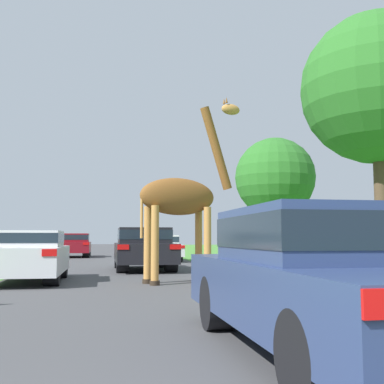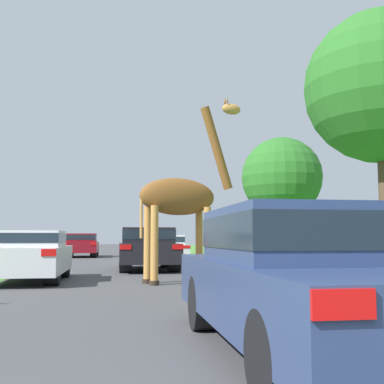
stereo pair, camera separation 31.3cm
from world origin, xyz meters
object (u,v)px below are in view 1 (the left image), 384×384
at_px(car_far_ahead, 28,255).
at_px(car_verge_right, 74,244).
at_px(car_queue_right, 159,247).
at_px(car_queue_left, 144,247).
at_px(tree_left_edge, 377,89).
at_px(car_lead_maroon, 323,275).
at_px(tree_right_cluster, 275,178).
at_px(giraffe_near_road, 182,200).

height_order(car_far_ahead, car_verge_right, car_verge_right).
xyz_separation_m(car_queue_right, car_far_ahead, (-4.62, -10.87, 0.02)).
bearing_deg(car_queue_left, tree_left_edge, -20.60).
bearing_deg(car_far_ahead, car_lead_maroon, -64.62).
distance_m(car_lead_maroon, car_far_ahead, 9.57).
relative_size(tree_left_edge, tree_right_cluster, 1.33).
height_order(giraffe_near_road, car_far_ahead, giraffe_near_road).
height_order(giraffe_near_road, car_queue_left, giraffe_near_road).
bearing_deg(car_far_ahead, tree_left_edge, 6.79).
height_order(giraffe_near_road, tree_left_edge, tree_left_edge).
height_order(car_queue_right, car_verge_right, car_verge_right).
bearing_deg(car_verge_right, giraffe_near_road, -77.97).
relative_size(car_far_ahead, tree_left_edge, 0.46).
bearing_deg(car_verge_right, tree_right_cluster, -24.74).
bearing_deg(car_lead_maroon, giraffe_near_road, 91.46).
height_order(giraffe_near_road, car_lead_maroon, giraffe_near_road).
xyz_separation_m(car_lead_maroon, car_queue_right, (0.52, 19.51, -0.08)).
height_order(car_queue_left, car_verge_right, car_queue_left).
bearing_deg(giraffe_near_road, car_lead_maroon, -14.16).
bearing_deg(car_queue_right, tree_left_edge, -56.46).
xyz_separation_m(car_queue_right, tree_right_cluster, (6.44, 0.72, 3.69)).
bearing_deg(car_lead_maroon, tree_left_edge, 55.40).
relative_size(giraffe_near_road, car_far_ahead, 1.24).
relative_size(car_lead_maroon, tree_right_cluster, 0.71).
xyz_separation_m(car_lead_maroon, car_queue_left, (-0.76, 12.81, 0.03)).
height_order(car_queue_left, car_far_ahead, car_queue_left).
relative_size(car_queue_left, car_verge_right, 1.11).
relative_size(giraffe_near_road, car_queue_left, 1.12).
height_order(car_lead_maroon, car_queue_left, car_queue_left).
distance_m(car_queue_right, tree_right_cluster, 7.46).
relative_size(car_verge_right, tree_right_cluster, 0.61).
bearing_deg(tree_right_cluster, giraffe_near_road, -119.61).
distance_m(car_lead_maroon, car_verge_right, 25.57).
relative_size(car_verge_right, tree_left_edge, 0.46).
bearing_deg(car_queue_right, car_queue_left, -100.80).
relative_size(car_queue_right, car_far_ahead, 1.08).
xyz_separation_m(giraffe_near_road, car_queue_left, (-0.56, 5.17, -1.32)).
relative_size(giraffe_near_road, car_lead_maroon, 1.06).
bearing_deg(giraffe_near_road, car_queue_left, 170.59).
relative_size(giraffe_near_road, car_queue_right, 1.15).
height_order(car_lead_maroon, car_verge_right, car_lead_maroon).
distance_m(car_queue_left, tree_right_cluster, 11.29).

